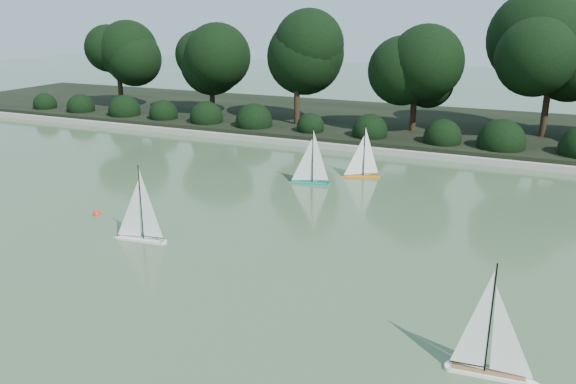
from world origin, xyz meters
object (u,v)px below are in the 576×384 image
Objects in this scene: sailboat_white_b at (497,359)px; sailboat_orange at (359,169)px; sailboat_white_a at (137,228)px; sailboat_teal at (307,174)px; race_buoy at (97,215)px.

sailboat_white_b is 1.04× the size of sailboat_orange.
sailboat_white_a reaches higher than sailboat_teal.
race_buoy is at bearing -130.65° from sailboat_orange.
sailboat_teal is (-4.93, 6.36, 0.00)m from sailboat_white_b.
sailboat_teal is 8.95× the size of race_buoy.
race_buoy is at bearing 154.89° from sailboat_white_a.
sailboat_white_b is at bearing -14.45° from sailboat_white_a.
sailboat_white_a is at bearing -25.11° from race_buoy.
sailboat_white_a is 1.89m from race_buoy.
sailboat_white_b is 1.00× the size of sailboat_teal.
sailboat_orange is 6.54m from race_buoy.
sailboat_teal is at bearing 71.66° from sailboat_white_a.
sailboat_white_a is 4.94m from sailboat_teal.
sailboat_white_a reaches higher than sailboat_orange.
sailboat_orange is 8.53× the size of race_buoy.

